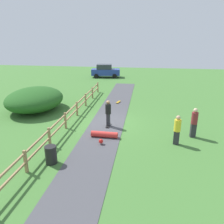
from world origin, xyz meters
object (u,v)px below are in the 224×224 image
(skater_riding, at_px, (108,112))
(skater_fallen, at_px, (104,135))
(skateboard_loose, at_px, (118,102))
(trash_bin, at_px, (51,155))
(bystander_yellow, at_px, (177,129))
(bush_large, at_px, (35,99))
(parked_car_blue, at_px, (105,71))
(bystander_maroon, at_px, (194,121))

(skater_riding, height_order, skater_fallen, skater_riding)
(skater_fallen, distance_m, skateboard_loose, 7.58)
(skater_fallen, bearing_deg, skateboard_loose, 90.47)
(trash_bin, height_order, skateboard_loose, trash_bin)
(trash_bin, bearing_deg, bystander_yellow, 25.48)
(skateboard_loose, bearing_deg, skater_riding, -89.91)
(bush_large, bearing_deg, skater_fallen, -33.89)
(skater_fallen, bearing_deg, bush_large, 146.11)
(trash_bin, bearing_deg, skater_fallen, 57.29)
(trash_bin, bearing_deg, parked_car_blue, 93.98)
(bystander_maroon, bearing_deg, skateboard_loose, 129.22)
(trash_bin, relative_size, skater_riding, 0.49)
(skater_riding, distance_m, parked_car_blue, 19.33)
(bush_large, relative_size, bystander_maroon, 2.88)
(bush_large, relative_size, parked_car_blue, 1.22)
(bush_large, bearing_deg, bystander_maroon, -16.29)
(skater_fallen, xyz_separation_m, skateboard_loose, (-0.06, 7.58, -0.11))
(bush_large, relative_size, skater_riding, 2.94)
(skateboard_loose, height_order, parked_car_blue, parked_car_blue)
(parked_car_blue, bearing_deg, trash_bin, -86.02)
(skater_fallen, xyz_separation_m, bystander_yellow, (4.21, -0.17, 0.76))
(skater_riding, bearing_deg, trash_bin, -111.49)
(skater_riding, height_order, skateboard_loose, skater_riding)
(bush_large, height_order, skater_fallen, bush_large)
(skateboard_loose, xyz_separation_m, parked_car_blue, (-3.63, 13.26, 0.87))
(skater_fallen, height_order, parked_car_blue, parked_car_blue)
(bush_large, height_order, bystander_maroon, bush_large)
(bystander_yellow, distance_m, parked_car_blue, 22.45)
(skater_fallen, distance_m, bystander_maroon, 5.49)
(bush_large, xyz_separation_m, parked_car_blue, (2.96, 16.37, 0.02))
(bush_large, distance_m, bystander_yellow, 11.80)
(skater_riding, bearing_deg, bystander_maroon, -9.33)
(bush_large, bearing_deg, skateboard_loose, 25.33)
(skater_fallen, bearing_deg, skater_riding, 91.65)
(parked_car_blue, bearing_deg, skateboard_loose, -74.71)
(bystander_yellow, bearing_deg, parked_car_blue, 110.61)
(bush_large, bearing_deg, bystander_yellow, -23.13)
(skater_riding, height_order, parked_car_blue, parked_car_blue)
(skater_riding, bearing_deg, bystander_yellow, -25.36)
(trash_bin, xyz_separation_m, skateboard_loose, (1.96, 10.72, -0.36))
(trash_bin, distance_m, bystander_yellow, 6.92)
(skater_riding, height_order, bystander_yellow, skater_riding)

